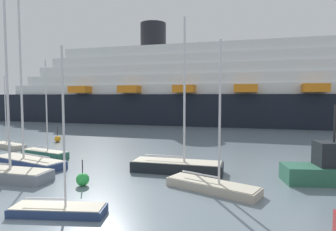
{
  "coord_description": "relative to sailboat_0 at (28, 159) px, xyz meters",
  "views": [
    {
      "loc": [
        9.66,
        -10.26,
        5.34
      ],
      "look_at": [
        0.0,
        16.81,
        3.4
      ],
      "focal_mm": 30.83,
      "sensor_mm": 36.0,
      "label": 1
    }
  ],
  "objects": [
    {
      "name": "sailboat_2",
      "position": [
        -7.97,
        5.31,
        -0.22
      ],
      "size": [
        4.64,
        2.17,
        7.41
      ],
      "rotation": [
        0.0,
        0.0,
        2.93
      ],
      "color": "#BCB29E",
      "rests_on": "ground_plane"
    },
    {
      "name": "sailboat_4",
      "position": [
        1.42,
        -3.32,
        -0.02
      ],
      "size": [
        6.4,
        2.3,
        12.28
      ],
      "rotation": [
        0.0,
        0.0,
        0.09
      ],
      "color": "gray",
      "rests_on": "ground_plane"
    },
    {
      "name": "sailboat_3",
      "position": [
        14.35,
        -0.95,
        -0.19
      ],
      "size": [
        5.58,
        2.98,
        8.41
      ],
      "rotation": [
        0.0,
        0.0,
        -0.29
      ],
      "color": "#BCB29E",
      "rests_on": "ground_plane"
    },
    {
      "name": "sailboat_5",
      "position": [
        8.46,
        -6.57,
        -0.24
      ],
      "size": [
        4.43,
        2.35,
        7.53
      ],
      "rotation": [
        0.0,
        0.0,
        0.27
      ],
      "color": "navy",
      "rests_on": "ground_plane"
    },
    {
      "name": "channel_buoy_0",
      "position": [
        -5.94,
        10.19,
        -0.21
      ],
      "size": [
        0.71,
        0.71,
        1.79
      ],
      "color": "orange",
      "rests_on": "ground_plane"
    },
    {
      "name": "cruise_ship",
      "position": [
        12.82,
        39.69,
        5.92
      ],
      "size": [
        104.17,
        21.57,
        20.17
      ],
      "rotation": [
        0.0,
        0.0,
        0.06
      ],
      "color": "black",
      "rests_on": "ground_plane"
    },
    {
      "name": "channel_buoy_2",
      "position": [
        6.92,
        -2.69,
        -0.19
      ],
      "size": [
        0.77,
        0.77,
        1.57
      ],
      "color": "green",
      "rests_on": "ground_plane"
    },
    {
      "name": "ground_plane",
      "position": [
        7.71,
        -6.59,
        -0.58
      ],
      "size": [
        600.0,
        600.0,
        0.0
      ],
      "primitive_type": "plane",
      "color": "slate"
    },
    {
      "name": "sailboat_7",
      "position": [
        -1.09,
        2.93,
        -0.14
      ],
      "size": [
        4.81,
        1.85,
        8.42
      ],
      "rotation": [
        0.0,
        0.0,
        -0.15
      ],
      "color": "#2D6B51",
      "rests_on": "ground_plane"
    },
    {
      "name": "sailboat_1",
      "position": [
        11.27,
        2.16,
        -0.05
      ],
      "size": [
        6.51,
        2.49,
        10.69
      ],
      "rotation": [
        0.0,
        0.0,
        0.1
      ],
      "color": "black",
      "rests_on": "ground_plane"
    },
    {
      "name": "sailboat_0",
      "position": [
        0.0,
        0.0,
        0.0
      ],
      "size": [
        6.88,
        2.95,
        13.0
      ],
      "rotation": [
        0.0,
        0.0,
        2.97
      ],
      "color": "navy",
      "rests_on": "ground_plane"
    }
  ]
}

